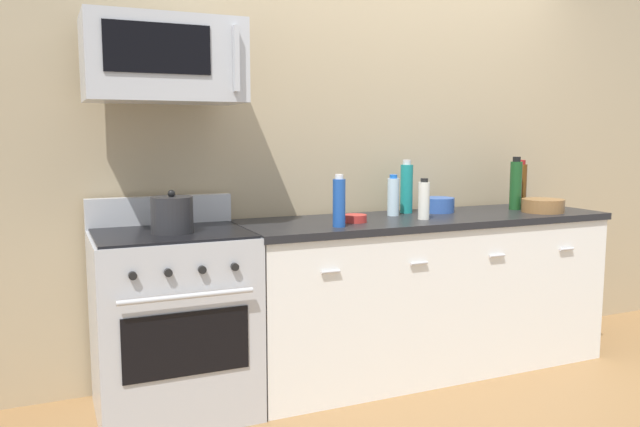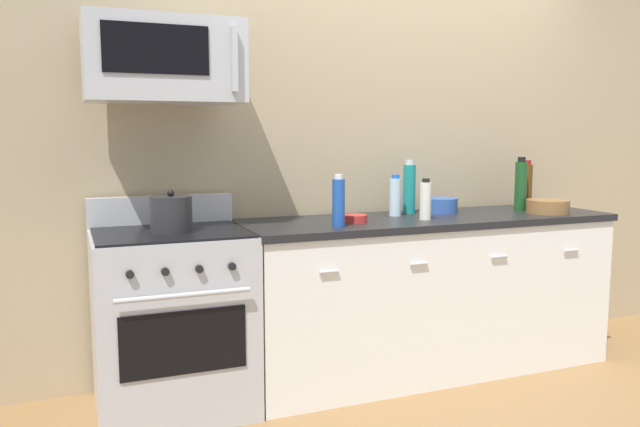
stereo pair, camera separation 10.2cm
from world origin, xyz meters
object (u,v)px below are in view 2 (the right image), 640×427
(bottle_sparkling_teal, at_px, (409,188))
(bowl_wooden_salad, at_px, (548,206))
(microwave, at_px, (164,61))
(bottle_wine_green, at_px, (521,185))
(bottle_soda_blue, at_px, (339,202))
(bottle_vinegar_white, at_px, (425,200))
(bottle_water_clear, at_px, (395,196))
(bowl_red_small, at_px, (355,218))
(bowl_blue_mixing, at_px, (440,205))
(bottle_wine_amber, at_px, (526,186))
(range_oven, at_px, (173,319))
(stockpot, at_px, (171,214))

(bottle_sparkling_teal, xyz_separation_m, bowl_wooden_salad, (0.79, -0.31, -0.11))
(microwave, relative_size, bottle_wine_green, 2.22)
(microwave, bearing_deg, bottle_soda_blue, -15.07)
(bottle_vinegar_white, bearing_deg, bottle_soda_blue, -172.82)
(bottle_water_clear, relative_size, bowl_red_small, 1.86)
(bottle_wine_green, bearing_deg, bowl_blue_mixing, 170.60)
(microwave, relative_size, bowl_blue_mixing, 3.58)
(bottle_soda_blue, relative_size, bowl_wooden_salad, 1.08)
(bottle_vinegar_white, bearing_deg, bottle_wine_amber, 14.28)
(bottle_vinegar_white, height_order, bowl_blue_mixing, bottle_vinegar_white)
(bowl_blue_mixing, bearing_deg, bottle_vinegar_white, -136.30)
(bottle_sparkling_teal, distance_m, bowl_red_small, 0.54)
(bottle_sparkling_teal, distance_m, bottle_wine_green, 0.74)
(bottle_sparkling_teal, bearing_deg, bottle_water_clear, -150.19)
(bowl_blue_mixing, xyz_separation_m, bowl_red_small, (-0.67, -0.20, -0.02))
(range_oven, xyz_separation_m, bottle_water_clear, (1.32, 0.10, 0.57))
(bottle_sparkling_teal, height_order, bottle_vinegar_white, bottle_sparkling_teal)
(bottle_wine_green, bearing_deg, range_oven, -178.69)
(bottle_sparkling_teal, relative_size, stockpot, 1.54)
(microwave, distance_m, bottle_water_clear, 1.50)
(bottle_water_clear, bearing_deg, microwave, -177.64)
(range_oven, distance_m, stockpot, 0.54)
(bowl_wooden_salad, bearing_deg, bowl_red_small, 176.81)
(range_oven, relative_size, bowl_blue_mixing, 5.15)
(microwave, relative_size, bottle_water_clear, 3.08)
(microwave, xyz_separation_m, bottle_vinegar_white, (1.40, -0.15, -0.72))
(bottle_wine_amber, distance_m, bottle_wine_green, 0.12)
(range_oven, height_order, bottle_soda_blue, bottle_soda_blue)
(bottle_soda_blue, height_order, bottle_water_clear, bottle_soda_blue)
(bottle_wine_green, distance_m, bowl_blue_mixing, 0.55)
(bottle_soda_blue, distance_m, bowl_red_small, 0.22)
(range_oven, distance_m, bowl_red_small, 1.10)
(bowl_wooden_salad, bearing_deg, bowl_blue_mixing, 155.80)
(range_oven, relative_size, bottle_wine_green, 3.20)
(bottle_soda_blue, height_order, stockpot, bottle_soda_blue)
(microwave, xyz_separation_m, bottle_wine_green, (2.18, 0.01, -0.67))
(range_oven, relative_size, bottle_soda_blue, 3.92)
(bottle_water_clear, xyz_separation_m, bowl_blue_mixing, (0.34, 0.04, -0.07))
(bowl_blue_mixing, bearing_deg, bottle_wine_amber, -1.81)
(bottle_sparkling_teal, bearing_deg, bottle_soda_blue, -150.12)
(bottle_wine_amber, relative_size, stockpot, 1.48)
(stockpot, bearing_deg, bottle_sparkling_teal, 9.04)
(bottle_sparkling_teal, xyz_separation_m, bottle_water_clear, (-0.14, -0.08, -0.04))
(bowl_red_small, bearing_deg, range_oven, 176.62)
(bottle_water_clear, bearing_deg, stockpot, -173.40)
(microwave, height_order, bottle_water_clear, microwave)
(range_oven, distance_m, bowl_blue_mixing, 1.73)
(range_oven, height_order, microwave, microwave)
(microwave, bearing_deg, bottle_vinegar_white, -6.27)
(bottle_sparkling_teal, height_order, bottle_water_clear, bottle_sparkling_teal)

